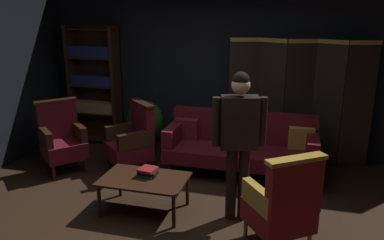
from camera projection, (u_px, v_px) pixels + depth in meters
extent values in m
plane|color=black|center=(174.00, 217.00, 4.51)|extent=(10.00, 10.00, 0.00)
cube|color=black|center=(219.00, 67.00, 6.39)|extent=(7.20, 0.10, 2.80)
cube|color=black|center=(243.00, 98.00, 6.17)|extent=(0.45, 0.14, 1.90)
cube|color=#B78E33|center=(245.00, 39.00, 5.91)|extent=(0.46, 0.15, 0.06)
cube|color=black|center=(270.00, 101.00, 6.02)|extent=(0.43, 0.22, 1.90)
cube|color=#B78E33|center=(274.00, 40.00, 5.76)|extent=(0.43, 0.23, 0.06)
cube|color=black|center=(298.00, 102.00, 5.91)|extent=(0.43, 0.21, 1.90)
cube|color=#B78E33|center=(303.00, 41.00, 5.65)|extent=(0.44, 0.22, 0.06)
cube|color=black|center=(327.00, 104.00, 5.79)|extent=(0.43, 0.23, 1.90)
cube|color=#B78E33|center=(333.00, 42.00, 5.53)|extent=(0.43, 0.24, 0.06)
cube|color=black|center=(358.00, 107.00, 5.66)|extent=(0.44, 0.18, 1.90)
cube|color=#B78E33|center=(366.00, 42.00, 5.40)|extent=(0.45, 0.19, 0.06)
cube|color=black|center=(73.00, 84.00, 6.89)|extent=(0.06, 0.32, 2.05)
cube|color=black|center=(116.00, 87.00, 6.68)|extent=(0.06, 0.32, 2.05)
cube|color=black|center=(99.00, 84.00, 6.93)|extent=(0.90, 0.02, 2.05)
cube|color=black|center=(98.00, 138.00, 7.06)|extent=(0.86, 0.30, 0.02)
cube|color=black|center=(96.00, 112.00, 6.92)|extent=(0.86, 0.30, 0.02)
cube|color=#9E7A47|center=(95.00, 107.00, 6.88)|extent=(0.78, 0.22, 0.18)
cube|color=black|center=(95.00, 86.00, 6.79)|extent=(0.86, 0.30, 0.02)
cube|color=navy|center=(94.00, 80.00, 6.74)|extent=(0.78, 0.22, 0.17)
cube|color=black|center=(93.00, 58.00, 6.65)|extent=(0.86, 0.30, 0.02)
cube|color=navy|center=(91.00, 52.00, 6.60)|extent=(0.78, 0.22, 0.19)
cube|color=black|center=(90.00, 29.00, 6.52)|extent=(0.86, 0.30, 0.02)
cylinder|color=black|center=(170.00, 170.00, 5.55)|extent=(0.07, 0.07, 0.22)
cylinder|color=black|center=(308.00, 185.00, 5.07)|extent=(0.07, 0.07, 0.22)
cylinder|color=black|center=(182.00, 155.00, 6.11)|extent=(0.07, 0.07, 0.22)
cylinder|color=black|center=(307.00, 168.00, 5.62)|extent=(0.07, 0.07, 0.22)
cube|color=#4C0F19|center=(239.00, 155.00, 5.53)|extent=(2.10, 0.76, 0.20)
cube|color=#4C0F19|center=(243.00, 127.00, 5.72)|extent=(2.10, 0.18, 0.46)
cube|color=#4C0F19|center=(174.00, 134.00, 5.71)|extent=(0.16, 0.68, 0.26)
cube|color=#4C0F19|center=(313.00, 146.00, 5.21)|extent=(0.16, 0.68, 0.26)
cube|color=maroon|center=(187.00, 129.00, 5.86)|extent=(0.35, 0.17, 0.35)
cube|color=#B79338|center=(301.00, 139.00, 5.43)|extent=(0.36, 0.19, 0.35)
cylinder|color=black|center=(99.00, 201.00, 4.47)|extent=(0.04, 0.04, 0.39)
cylinder|color=black|center=(174.00, 211.00, 4.24)|extent=(0.04, 0.04, 0.39)
cylinder|color=black|center=(120.00, 182.00, 4.97)|extent=(0.04, 0.04, 0.39)
cylinder|color=black|center=(187.00, 190.00, 4.74)|extent=(0.04, 0.04, 0.39)
cube|color=black|center=(144.00, 179.00, 4.54)|extent=(1.00, 0.64, 0.03)
cylinder|color=#B78E33|center=(283.00, 219.00, 4.25)|extent=(0.04, 0.04, 0.22)
cylinder|color=#B78E33|center=(246.00, 228.00, 4.09)|extent=(0.04, 0.04, 0.22)
cube|color=maroon|center=(278.00, 214.00, 3.90)|extent=(0.78, 0.78, 0.24)
cube|color=maroon|center=(294.00, 189.00, 3.59)|extent=(0.52, 0.43, 0.54)
cube|color=#B78E33|center=(297.00, 159.00, 3.50)|extent=(0.56, 0.46, 0.04)
cube|color=#B78E33|center=(300.00, 190.00, 3.92)|extent=(0.37, 0.46, 0.22)
cube|color=#B78E33|center=(258.00, 198.00, 3.75)|extent=(0.37, 0.46, 0.22)
cylinder|color=black|center=(54.00, 173.00, 5.45)|extent=(0.04, 0.04, 0.22)
cylinder|color=black|center=(86.00, 166.00, 5.69)|extent=(0.04, 0.04, 0.22)
cylinder|color=black|center=(46.00, 162.00, 5.82)|extent=(0.04, 0.04, 0.22)
cylinder|color=black|center=(76.00, 156.00, 6.06)|extent=(0.04, 0.04, 0.22)
cube|color=#4C0F19|center=(64.00, 149.00, 5.69)|extent=(0.79, 0.79, 0.24)
cube|color=#4C0F19|center=(57.00, 120.00, 5.77)|extent=(0.46, 0.50, 0.54)
cube|color=black|center=(55.00, 101.00, 5.69)|extent=(0.49, 0.54, 0.04)
cube|color=black|center=(46.00, 137.00, 5.50)|extent=(0.43, 0.40, 0.22)
cube|color=black|center=(79.00, 132.00, 5.75)|extent=(0.43, 0.40, 0.22)
cylinder|color=black|center=(109.00, 163.00, 5.77)|extent=(0.04, 0.04, 0.22)
cylinder|color=black|center=(121.00, 174.00, 5.39)|extent=(0.04, 0.04, 0.22)
cylinder|color=black|center=(137.00, 157.00, 6.00)|extent=(0.04, 0.04, 0.22)
cylinder|color=black|center=(150.00, 167.00, 5.63)|extent=(0.04, 0.04, 0.22)
cube|color=#4C0F19|center=(129.00, 151.00, 5.63)|extent=(0.79, 0.79, 0.24)
cube|color=#4C0F19|center=(142.00, 123.00, 5.64)|extent=(0.49, 0.47, 0.54)
cube|color=black|center=(141.00, 103.00, 5.56)|extent=(0.53, 0.50, 0.04)
cube|color=black|center=(122.00, 131.00, 5.76)|extent=(0.41, 0.43, 0.22)
cube|color=black|center=(135.00, 140.00, 5.37)|extent=(0.41, 0.43, 0.22)
cylinder|color=black|center=(243.00, 184.00, 4.37)|extent=(0.12, 0.12, 0.86)
cylinder|color=black|center=(231.00, 184.00, 4.37)|extent=(0.12, 0.12, 0.86)
cube|color=maroon|center=(239.00, 145.00, 4.24)|extent=(0.35, 0.24, 0.09)
cube|color=black|center=(239.00, 123.00, 4.17)|extent=(0.44, 0.31, 0.58)
cube|color=white|center=(238.00, 117.00, 4.27)|extent=(0.14, 0.05, 0.41)
cube|color=maroon|center=(239.00, 97.00, 4.21)|extent=(0.09, 0.04, 0.04)
cylinder|color=black|center=(263.00, 122.00, 4.17)|extent=(0.09, 0.09, 0.54)
cylinder|color=black|center=(216.00, 122.00, 4.17)|extent=(0.09, 0.09, 0.54)
sphere|color=tan|center=(241.00, 85.00, 4.06)|extent=(0.20, 0.20, 0.20)
sphere|color=black|center=(241.00, 80.00, 4.04)|extent=(0.18, 0.18, 0.18)
cylinder|color=brown|center=(146.00, 145.00, 6.45)|extent=(0.28, 0.28, 0.28)
ellipsoid|color=#193D19|center=(145.00, 121.00, 6.34)|extent=(0.60, 0.60, 0.69)
cube|color=#1E4C28|center=(148.00, 175.00, 4.60)|extent=(0.22, 0.21, 0.02)
cube|color=black|center=(148.00, 172.00, 4.59)|extent=(0.22, 0.15, 0.04)
cube|color=maroon|center=(148.00, 169.00, 4.58)|extent=(0.22, 0.22, 0.03)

